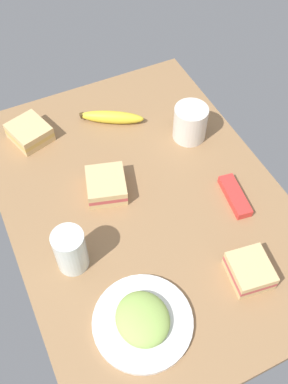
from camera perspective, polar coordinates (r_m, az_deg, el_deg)
tabletop at (r=104.87cm, az=-0.00°, el=-1.30°), size 90.00×64.00×2.00cm
plate_of_food at (r=88.57cm, az=-0.18°, el=-16.46°), size 19.99×19.99×4.57cm
coffee_mug_black at (r=114.71cm, az=6.07°, el=9.06°), size 11.15×8.73×9.47cm
sandwich_main at (r=94.59cm, az=13.69°, el=-9.99°), size 10.14×9.38×4.40cm
sandwich_side at (r=119.11cm, az=-14.77°, el=7.55°), size 12.19×11.53×4.40cm
sandwich_extra at (r=104.23cm, az=-4.97°, el=0.90°), size 12.27×11.58×4.40cm
glass_of_milk at (r=92.24cm, az=-9.56°, el=-7.69°), size 6.80×6.80×10.85cm
banana at (r=120.31cm, az=-4.23°, el=9.75°), size 11.71×16.71×3.46cm
snack_bar at (r=105.66cm, az=11.81°, el=-0.51°), size 12.32×5.37×2.00cm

